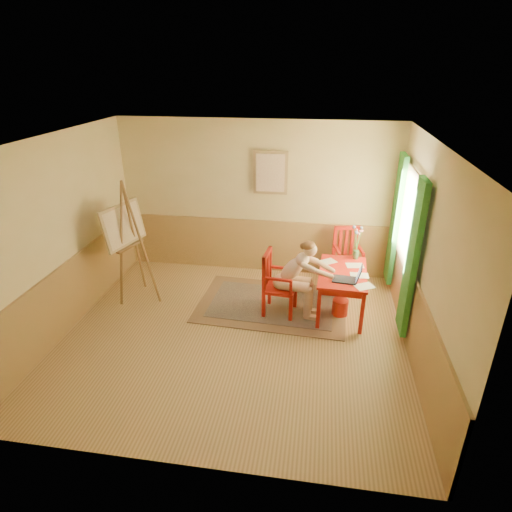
% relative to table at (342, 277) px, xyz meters
% --- Properties ---
extents(room, '(5.04, 4.54, 2.84)m').
position_rel_table_xyz_m(room, '(-1.55, -0.90, 0.77)').
color(room, tan).
rests_on(room, ground).
extents(wainscot, '(5.00, 4.50, 1.00)m').
position_rel_table_xyz_m(wainscot, '(-1.55, -0.10, -0.13)').
color(wainscot, tan).
rests_on(wainscot, room).
extents(window, '(0.12, 2.01, 2.20)m').
position_rel_table_xyz_m(window, '(0.86, 0.20, 0.71)').
color(window, white).
rests_on(window, room).
extents(wall_portrait, '(0.60, 0.05, 0.76)m').
position_rel_table_xyz_m(wall_portrait, '(-1.30, 1.30, 1.27)').
color(wall_portrait, tan).
rests_on(wall_portrait, room).
extents(rug, '(2.48, 1.72, 0.02)m').
position_rel_table_xyz_m(rug, '(-1.09, 0.05, -0.62)').
color(rug, '#8C7251').
rests_on(rug, room).
extents(table, '(0.78, 1.23, 0.72)m').
position_rel_table_xyz_m(table, '(0.00, 0.00, 0.00)').
color(table, red).
rests_on(table, room).
extents(chair_left, '(0.52, 0.51, 1.04)m').
position_rel_table_xyz_m(chair_left, '(-1.00, -0.17, -0.11)').
color(chair_left, red).
rests_on(chair_left, room).
extents(chair_back, '(0.55, 0.56, 1.05)m').
position_rel_table_xyz_m(chair_back, '(0.12, 0.97, -0.10)').
color(chair_back, red).
rests_on(chair_back, room).
extents(figure, '(0.96, 0.45, 1.28)m').
position_rel_table_xyz_m(figure, '(-0.69, -0.19, 0.07)').
color(figure, beige).
rests_on(figure, room).
extents(laptop, '(0.44, 0.29, 0.25)m').
position_rel_table_xyz_m(laptop, '(0.08, -0.30, 0.14)').
color(laptop, '#1E2338').
rests_on(laptop, table).
extents(papers, '(0.86, 1.07, 0.00)m').
position_rel_table_xyz_m(papers, '(0.12, 0.00, 0.09)').
color(papers, white).
rests_on(papers, table).
extents(vase, '(0.19, 0.28, 0.55)m').
position_rel_table_xyz_m(vase, '(0.21, 0.53, 0.34)').
color(vase, '#3F724C').
rests_on(vase, table).
extents(wastebasket, '(0.31, 0.31, 0.27)m').
position_rel_table_xyz_m(wastebasket, '(0.00, -0.09, -0.50)').
color(wastebasket, red).
rests_on(wastebasket, room).
extents(easel, '(0.76, 0.90, 2.02)m').
position_rel_table_xyz_m(easel, '(-3.48, -0.00, 0.57)').
color(easel, brown).
rests_on(easel, room).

